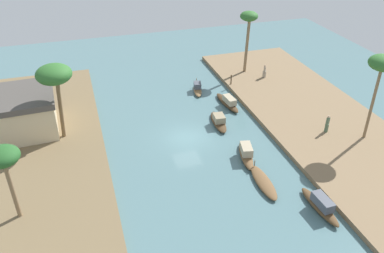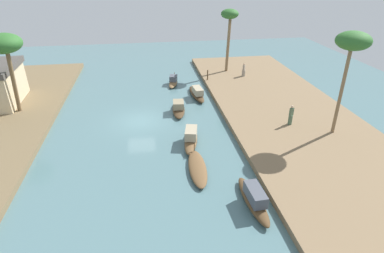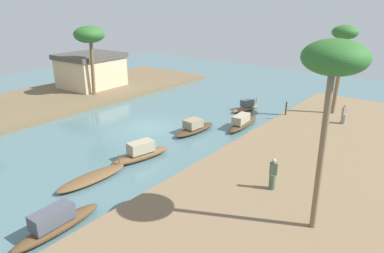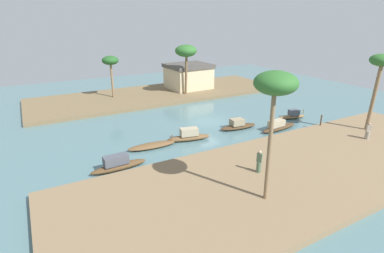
% 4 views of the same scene
% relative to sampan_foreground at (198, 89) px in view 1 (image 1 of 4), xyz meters
% --- Properties ---
extents(river_water, '(62.96, 62.96, 0.00)m').
position_rel_sampan_foreground_xyz_m(river_water, '(-9.00, 3.90, -0.36)').
color(river_water, slate).
rests_on(river_water, ground).
extents(riverbank_left, '(36.29, 11.63, 0.44)m').
position_rel_sampan_foreground_xyz_m(riverbank_left, '(-9.00, -9.43, -0.14)').
color(riverbank_left, '#846B4C').
rests_on(riverbank_left, ground).
extents(riverbank_right, '(36.29, 11.63, 0.44)m').
position_rel_sampan_foreground_xyz_m(riverbank_right, '(-9.00, 17.24, -0.14)').
color(riverbank_right, brown).
rests_on(riverbank_right, ground).
extents(sampan_foreground, '(3.47, 1.61, 1.02)m').
position_rel_sampan_foreground_xyz_m(sampan_foreground, '(0.00, 0.00, 0.00)').
color(sampan_foreground, brown).
rests_on(sampan_foreground, river_water).
extents(sampan_midstream, '(4.44, 1.39, 0.94)m').
position_rel_sampan_foreground_xyz_m(sampan_midstream, '(-17.21, 0.11, -0.15)').
color(sampan_midstream, brown).
rests_on(sampan_midstream, river_water).
extents(sampan_upstream_small, '(4.37, 1.11, 1.24)m').
position_rel_sampan_foreground_xyz_m(sampan_upstream_small, '(-21.01, -2.51, 0.10)').
color(sampan_upstream_small, brown).
rests_on(sampan_upstream_small, river_water).
extents(sampan_with_tall_canopy, '(4.80, 1.43, 1.13)m').
position_rel_sampan_foreground_xyz_m(sampan_with_tall_canopy, '(-4.16, -2.05, 0.04)').
color(sampan_with_tall_canopy, '#47331E').
rests_on(sampan_with_tall_canopy, river_water).
extents(sampan_open_hull, '(4.23, 1.52, 1.10)m').
position_rel_sampan_foreground_xyz_m(sampan_open_hull, '(-7.57, 0.27, 0.02)').
color(sampan_open_hull, '#47331E').
rests_on(sampan_open_hull, river_water).
extents(sampan_with_red_awning, '(4.31, 1.85, 1.23)m').
position_rel_sampan_foreground_xyz_m(sampan_with_red_awning, '(-13.53, -0.01, 0.10)').
color(sampan_with_red_awning, brown).
rests_on(sampan_with_red_awning, river_water).
extents(person_on_near_bank, '(0.47, 0.47, 1.71)m').
position_rel_sampan_foreground_xyz_m(person_on_near_bank, '(-12.45, -8.58, 0.81)').
color(person_on_near_bank, '#4C664C').
rests_on(person_on_near_bank, riverbank_left).
extents(person_by_mooring, '(0.54, 0.54, 1.56)m').
position_rel_sampan_foreground_xyz_m(person_by_mooring, '(0.46, -8.54, 0.71)').
color(person_by_mooring, gray).
rests_on(person_by_mooring, riverbank_left).
extents(mooring_post, '(0.14, 0.14, 1.15)m').
position_rel_sampan_foreground_xyz_m(mooring_post, '(-0.21, -3.99, 0.65)').
color(mooring_post, '#4C3823').
rests_on(mooring_post, riverbank_left).
extents(palm_tree_left_near, '(2.42, 2.42, 7.89)m').
position_rel_sampan_foreground_xyz_m(palm_tree_left_near, '(-14.29, -11.33, 7.10)').
color(palm_tree_left_near, '#7F6647').
rests_on(palm_tree_left_near, riverbank_left).
extents(palm_tree_left_far, '(2.08, 2.08, 7.41)m').
position_rel_sampan_foreground_xyz_m(palm_tree_left_far, '(2.81, -7.09, 6.41)').
color(palm_tree_left_far, '#7F6647').
rests_on(palm_tree_left_far, riverbank_left).
extents(palm_tree_right_tall, '(2.21, 2.21, 5.65)m').
position_rel_sampan_foreground_xyz_m(palm_tree_right_tall, '(-15.75, 18.01, 4.94)').
color(palm_tree_right_tall, '#7F6647').
rests_on(palm_tree_right_tall, riverbank_right).
extents(palm_tree_right_short, '(3.03, 3.03, 6.95)m').
position_rel_sampan_foreground_xyz_m(palm_tree_right_short, '(-6.03, 14.65, 6.06)').
color(palm_tree_right_short, brown).
rests_on(palm_tree_right_short, riverbank_right).
extents(riverside_building, '(6.65, 6.01, 3.72)m').
position_rel_sampan_foreground_xyz_m(riverside_building, '(-3.82, 18.01, 1.96)').
color(riverside_building, beige).
rests_on(riverside_building, riverbank_right).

